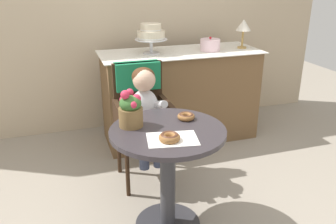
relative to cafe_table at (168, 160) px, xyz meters
name	(u,v)px	position (x,y,z in m)	size (l,w,h in m)	color
back_wall	(112,0)	(0.00, 1.85, 0.84)	(4.80, 0.10, 2.70)	#C1AD8E
cafe_table	(168,160)	(0.00, 0.00, 0.00)	(0.72, 0.72, 0.72)	#332D33
wicker_chair	(140,104)	(0.00, 0.70, 0.13)	(0.42, 0.45, 0.95)	#332114
seated_child	(145,106)	(0.00, 0.55, 0.17)	(0.27, 0.32, 0.73)	silver
paper_napkin	(172,139)	(-0.02, -0.14, 0.21)	(0.29, 0.20, 0.00)	white
donut_front	(186,116)	(0.16, 0.11, 0.23)	(0.11, 0.11, 0.04)	#936033
donut_mid	(169,137)	(-0.04, -0.16, 0.24)	(0.12, 0.12, 0.05)	#936033
flower_vase	(131,110)	(-0.20, 0.12, 0.32)	(0.15, 0.15, 0.24)	brown
display_counter	(180,95)	(0.55, 1.30, -0.05)	(1.56, 0.62, 0.90)	brown
tiered_cake_stand	(151,34)	(0.26, 1.30, 0.58)	(0.30, 0.30, 0.28)	silver
round_layer_cake	(210,45)	(0.84, 1.26, 0.45)	(0.19, 0.19, 0.14)	silver
table_lamp	(243,26)	(1.19, 1.27, 0.61)	(0.15, 0.15, 0.28)	#B28C47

